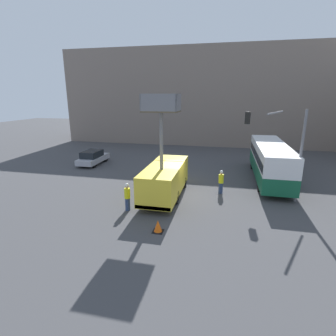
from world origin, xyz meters
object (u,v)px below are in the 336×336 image
utility_truck (165,177)px  traffic_cone_near_truck (158,226)px  traffic_light_pole (281,138)px  parked_car_curbside (93,157)px  road_worker_near_truck (127,197)px  road_worker_directing (221,182)px  city_bus (270,159)px

utility_truck → traffic_cone_near_truck: bearing=-81.0°
traffic_light_pole → parked_car_curbside: 19.23m
road_worker_near_truck → road_worker_directing: bearing=-158.3°
utility_truck → road_worker_near_truck: 3.41m
utility_truck → traffic_light_pole: (7.99, 1.89, 2.80)m
parked_car_curbside → road_worker_directing: bearing=-23.3°
city_bus → road_worker_near_truck: size_ratio=5.92×
city_bus → traffic_cone_near_truck: bearing=148.8°
road_worker_directing → parked_car_curbside: (-13.97, 6.03, -0.17)m
city_bus → parked_car_curbside: 18.17m
utility_truck → parked_car_curbside: utility_truck is taller
road_worker_near_truck → road_worker_directing: road_worker_near_truck is taller
utility_truck → city_bus: bearing=37.4°
utility_truck → traffic_cone_near_truck: (0.81, -5.10, -1.26)m
road_worker_near_truck → road_worker_directing: (5.86, 4.48, -0.00)m
city_bus → traffic_light_pole: 4.97m
utility_truck → parked_car_curbside: bearing=142.2°
traffic_cone_near_truck → parked_car_curbside: bearing=130.0°
road_worker_near_truck → city_bus: bearing=-153.7°
traffic_light_pole → road_worker_near_truck: bearing=-154.6°
road_worker_near_truck → parked_car_curbside: size_ratio=0.42×
road_worker_near_truck → traffic_cone_near_truck: bearing=123.3°
traffic_cone_near_truck → road_worker_directing: bearing=64.8°
traffic_cone_near_truck → road_worker_near_truck: bearing=139.1°
traffic_light_pole → traffic_cone_near_truck: bearing=-135.8°
road_worker_near_truck → traffic_cone_near_truck: road_worker_near_truck is taller
utility_truck → road_worker_directing: size_ratio=3.99×
city_bus → road_worker_near_truck: bearing=133.7°
traffic_light_pole → parked_car_curbside: size_ratio=1.46×
road_worker_directing → parked_car_curbside: 15.22m
utility_truck → traffic_cone_near_truck: 5.31m
city_bus → traffic_light_pole: size_ratio=1.71×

